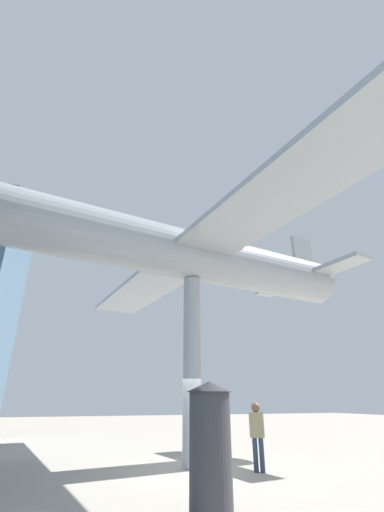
% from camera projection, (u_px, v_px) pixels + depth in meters
% --- Properties ---
extents(ground_plane, '(80.00, 80.00, 0.00)m').
position_uv_depth(ground_plane, '(192.00, 469.00, 10.10)').
color(ground_plane, gray).
extents(support_pylon_central, '(0.59, 0.59, 5.93)m').
position_uv_depth(support_pylon_central, '(192.00, 364.00, 11.25)').
color(support_pylon_central, '#999EA3').
rests_on(support_pylon_central, ground_plane).
extents(suspended_airplane, '(18.94, 15.06, 3.05)m').
position_uv_depth(suspended_airplane, '(186.00, 254.00, 12.66)').
color(suspended_airplane, '#93999E').
rests_on(suspended_airplane, support_pylon_central).
extents(visitor_person, '(0.42, 0.45, 1.81)m').
position_uv_depth(visitor_person, '(257.00, 430.00, 9.98)').
color(visitor_person, '#2D3D56').
rests_on(visitor_person, ground_plane).
extents(info_kiosk, '(0.90, 0.90, 2.21)m').
position_uv_depth(info_kiosk, '(210.00, 443.00, 6.37)').
color(info_kiosk, '#333338').
rests_on(info_kiosk, ground_plane).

